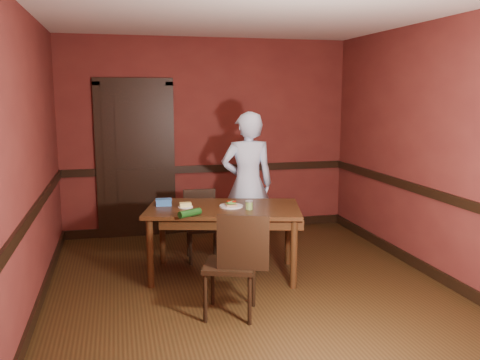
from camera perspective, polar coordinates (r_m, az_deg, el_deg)
name	(u,v)px	position (r m, az deg, el deg)	size (l,w,h in m)	color
floor	(248,287)	(5.27, 0.92, -11.96)	(4.00, 4.50, 0.01)	black
ceiling	(249,11)	(4.96, 1.01, 18.46)	(4.00, 4.50, 0.01)	beige
wall_back	(208,137)	(7.12, -3.63, 4.88)	(4.00, 0.02, 2.70)	#591F1A
wall_front	(352,204)	(2.84, 12.51, -2.61)	(4.00, 0.02, 2.70)	#591F1A
wall_left	(29,162)	(4.84, -22.64, 1.88)	(0.02, 4.50, 2.70)	#591F1A
wall_right	(430,150)	(5.77, 20.59, 3.16)	(0.02, 4.50, 2.70)	#591F1A
dado_back	(208,169)	(7.16, -3.57, 1.28)	(4.00, 0.03, 0.10)	black
dado_left	(34,212)	(4.91, -22.12, -3.32)	(0.03, 4.50, 0.10)	black
dado_right	(426,192)	(5.83, 20.20, -1.24)	(0.03, 4.50, 0.10)	black
baseboard_back	(209,226)	(7.33, -3.50, -5.23)	(4.00, 0.03, 0.12)	black
baseboard_left	(40,300)	(5.15, -21.52, -12.46)	(0.03, 4.50, 0.12)	black
baseboard_right	(422,266)	(6.03, 19.73, -9.10)	(0.03, 4.50, 0.12)	black
door	(136,157)	(7.01, -11.64, 2.50)	(1.05, 0.07, 2.20)	black
dining_table	(224,241)	(5.50, -1.86, -6.87)	(1.61, 0.90, 0.75)	#331D0C
chair_far	(203,226)	(5.99, -4.19, -5.18)	(0.38, 0.38, 0.82)	black
chair_near	(230,263)	(4.52, -1.12, -9.32)	(0.44, 0.44, 0.95)	black
person	(247,184)	(6.10, 0.84, -0.47)	(0.63, 0.42, 1.74)	silver
sandwich_plate	(231,205)	(5.41, -1.00, -2.85)	(0.25, 0.25, 0.06)	silver
sauce_jar	(249,205)	(5.28, 1.03, -2.82)	(0.08, 0.08, 0.09)	olive
cheese_saucer	(185,205)	(5.41, -6.15, -2.86)	(0.16, 0.16, 0.05)	silver
food_tub	(164,202)	(5.53, -8.56, -2.48)	(0.18, 0.13, 0.07)	#3472C3
wrapped_veg	(190,213)	(5.01, -5.66, -3.71)	(0.07, 0.07, 0.25)	#133D12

